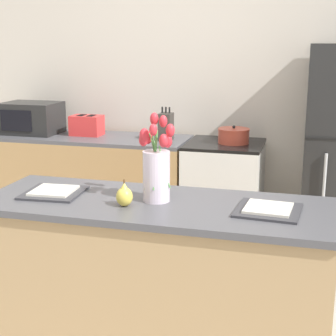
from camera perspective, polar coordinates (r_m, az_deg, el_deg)
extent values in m
cube|color=silver|center=(4.46, 6.03, 9.32)|extent=(5.20, 0.08, 2.70)
cube|color=tan|center=(2.79, -1.39, -12.95)|extent=(1.76, 0.62, 0.86)
cube|color=#4C4C51|center=(2.62, -1.45, -4.16)|extent=(1.80, 0.66, 0.03)
cube|color=tan|center=(4.54, -8.43, -2.34)|extent=(1.68, 0.60, 0.88)
cube|color=#515156|center=(4.44, -8.64, 3.34)|extent=(1.68, 0.60, 0.03)
cube|color=silver|center=(4.22, 6.17, -3.45)|extent=(0.60, 0.60, 0.89)
cube|color=black|center=(4.11, 6.33, 2.63)|extent=(0.60, 0.60, 0.02)
cube|color=black|center=(3.95, 5.44, -5.18)|extent=(0.42, 0.01, 0.29)
cylinder|color=#B2B5B7|center=(3.82, 16.77, -3.83)|extent=(0.02, 0.02, 0.73)
cylinder|color=silver|center=(2.61, -1.32, -0.92)|extent=(0.14, 0.14, 0.26)
cylinder|color=#569E4C|center=(2.58, -0.94, 0.82)|extent=(0.12, 0.03, 0.27)
ellipsoid|color=red|center=(2.52, 0.25, 4.19)|extent=(0.04, 0.04, 0.07)
cylinder|color=#569E4C|center=(2.60, -0.51, 0.13)|extent=(0.05, 0.03, 0.22)
ellipsoid|color=red|center=(2.58, -0.04, 3.01)|extent=(0.05, 0.05, 0.07)
cylinder|color=#569E4C|center=(2.60, -1.15, 1.23)|extent=(0.04, 0.10, 0.31)
ellipsoid|color=red|center=(2.61, -0.53, 5.19)|extent=(0.04, 0.04, 0.06)
cylinder|color=#569E4C|center=(2.61, -1.40, 1.38)|extent=(0.04, 0.09, 0.32)
ellipsoid|color=red|center=(2.62, -1.54, 5.46)|extent=(0.04, 0.04, 0.07)
cylinder|color=#569E4C|center=(2.61, -1.78, 0.33)|extent=(0.06, 0.03, 0.23)
ellipsoid|color=red|center=(2.60, -2.27, 3.38)|extent=(0.04, 0.04, 0.07)
cylinder|color=#569E4C|center=(2.60, -2.00, 0.21)|extent=(0.07, 0.02, 0.23)
ellipsoid|color=red|center=(2.57, -2.75, 3.15)|extent=(0.04, 0.04, 0.07)
cylinder|color=#569E4C|center=(2.58, -1.90, 0.43)|extent=(0.06, 0.06, 0.25)
ellipsoid|color=red|center=(2.53, -2.64, 3.63)|extent=(0.05, 0.05, 0.07)
cylinder|color=#569E4C|center=(2.57, -1.39, 0.90)|extent=(0.02, 0.12, 0.29)
ellipsoid|color=red|center=(2.49, -1.65, 4.25)|extent=(0.04, 0.04, 0.06)
cylinder|color=#569E4C|center=(2.58, -1.15, 0.27)|extent=(0.08, 0.07, 0.23)
ellipsoid|color=red|center=(2.51, -0.50, 3.04)|extent=(0.04, 0.04, 0.07)
ellipsoid|color=#E5CC4C|center=(2.55, -4.85, -3.19)|extent=(0.08, 0.08, 0.10)
cone|color=#E5CC4C|center=(2.54, -4.88, -2.03)|extent=(0.05, 0.05, 0.04)
cylinder|color=brown|center=(2.53, -4.89, -1.48)|extent=(0.01, 0.01, 0.02)
cube|color=#333338|center=(2.83, -12.55, -2.68)|extent=(0.32, 0.32, 0.01)
cube|color=silver|center=(2.82, -12.56, -2.45)|extent=(0.23, 0.23, 0.01)
cube|color=#333338|center=(2.52, 11.05, -4.62)|extent=(0.32, 0.32, 0.01)
cube|color=silver|center=(2.52, 11.06, -4.36)|extent=(0.23, 0.23, 0.01)
cube|color=red|center=(4.47, -8.99, 4.69)|extent=(0.26, 0.18, 0.17)
cube|color=black|center=(4.48, -9.57, 5.78)|extent=(0.05, 0.11, 0.01)
cube|color=black|center=(4.44, -8.50, 5.76)|extent=(0.05, 0.11, 0.01)
cube|color=black|center=(4.52, -10.63, 5.06)|extent=(0.02, 0.02, 0.02)
cylinder|color=#CC4C38|center=(4.09, 7.28, 3.46)|extent=(0.24, 0.24, 0.10)
cylinder|color=#CC4C38|center=(4.08, 7.31, 4.27)|extent=(0.25, 0.25, 0.01)
sphere|color=black|center=(4.08, 7.32, 4.53)|extent=(0.02, 0.02, 0.02)
cube|color=black|center=(4.66, -14.87, 5.39)|extent=(0.48, 0.36, 0.27)
cube|color=black|center=(4.53, -16.50, 5.05)|extent=(0.29, 0.01, 0.18)
cube|color=#3D3833|center=(4.19, -0.24, 4.61)|extent=(0.10, 0.14, 0.22)
cylinder|color=black|center=(4.18, -0.64, 6.45)|extent=(0.01, 0.01, 0.05)
cylinder|color=black|center=(4.17, -0.24, 6.44)|extent=(0.01, 0.01, 0.05)
cylinder|color=black|center=(4.16, 0.16, 6.43)|extent=(0.01, 0.01, 0.05)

